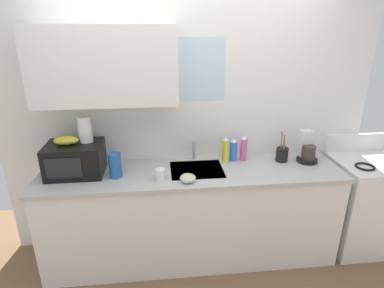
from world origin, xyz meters
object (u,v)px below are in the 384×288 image
(coffee_maker, at_px, (307,150))
(utensil_crock, at_px, (282,154))
(mug_white, at_px, (160,174))
(dish_soap_bottle_pink, at_px, (244,149))
(stove_range, at_px, (361,203))
(cereal_canister, at_px, (115,165))
(dish_soap_bottle_blue, at_px, (233,150))
(dish_soap_bottle_yellow, at_px, (225,150))
(paper_towel_roll, at_px, (85,129))
(microwave, at_px, (75,159))
(small_bowl, at_px, (188,178))
(banana_bunch, at_px, (66,140))

(coffee_maker, bearing_deg, utensil_crock, 177.15)
(mug_white, relative_size, utensil_crock, 0.33)
(dish_soap_bottle_pink, height_order, utensil_crock, utensil_crock)
(stove_range, relative_size, cereal_canister, 5.08)
(dish_soap_bottle_blue, bearing_deg, mug_white, -154.68)
(dish_soap_bottle_yellow, bearing_deg, dish_soap_bottle_blue, 20.15)
(dish_soap_bottle_yellow, bearing_deg, coffee_maker, -3.34)
(paper_towel_roll, distance_m, dish_soap_bottle_blue, 1.32)
(stove_range, relative_size, microwave, 2.35)
(stove_range, relative_size, small_bowl, 8.31)
(utensil_crock, height_order, small_bowl, utensil_crock)
(coffee_maker, distance_m, dish_soap_bottle_pink, 0.59)
(stove_range, distance_m, paper_towel_roll, 2.68)
(small_bowl, bearing_deg, microwave, 165.03)
(coffee_maker, height_order, dish_soap_bottle_yellow, coffee_maker)
(stove_range, xyz_separation_m, small_bowl, (-1.72, -0.20, 0.47))
(banana_bunch, relative_size, paper_towel_roll, 0.91)
(paper_towel_roll, bearing_deg, dish_soap_bottle_pink, 3.19)
(banana_bunch, bearing_deg, coffee_maker, 1.58)
(microwave, height_order, small_bowl, microwave)
(microwave, relative_size, dish_soap_bottle_pink, 1.87)
(stove_range, height_order, coffee_maker, coffee_maker)
(dish_soap_bottle_yellow, xyz_separation_m, dish_soap_bottle_blue, (0.08, 0.03, -0.02))
(dish_soap_bottle_pink, bearing_deg, stove_range, -8.50)
(utensil_crock, relative_size, small_bowl, 2.22)
(stove_range, relative_size, banana_bunch, 5.40)
(banana_bunch, xyz_separation_m, dish_soap_bottle_blue, (1.44, 0.13, -0.20))
(dish_soap_bottle_pink, bearing_deg, dish_soap_bottle_blue, 176.63)
(dish_soap_bottle_pink, xyz_separation_m, small_bowl, (-0.56, -0.38, -0.08))
(stove_range, height_order, banana_bunch, banana_bunch)
(paper_towel_roll, bearing_deg, utensil_crock, 0.65)
(mug_white, bearing_deg, paper_towel_roll, 158.48)
(stove_range, xyz_separation_m, paper_towel_roll, (-2.55, 0.10, 0.82))
(banana_bunch, bearing_deg, utensil_crock, 2.12)
(paper_towel_roll, height_order, cereal_canister, paper_towel_roll)
(stove_range, height_order, dish_soap_bottle_pink, dish_soap_bottle_pink)
(dish_soap_bottle_blue, xyz_separation_m, utensil_crock, (0.45, -0.06, -0.03))
(cereal_canister, xyz_separation_m, utensil_crock, (1.50, 0.17, -0.04))
(coffee_maker, height_order, cereal_canister, coffee_maker)
(coffee_maker, distance_m, dish_soap_bottle_blue, 0.68)
(utensil_crock, distance_m, small_bowl, 0.96)
(dish_soap_bottle_pink, bearing_deg, mug_white, -157.81)
(stove_range, xyz_separation_m, dish_soap_bottle_blue, (-1.26, 0.18, 0.55))
(banana_bunch, distance_m, cereal_canister, 0.45)
(microwave, height_order, utensil_crock, utensil_crock)
(microwave, relative_size, dish_soap_bottle_blue, 2.08)
(paper_towel_roll, distance_m, small_bowl, 0.95)
(microwave, bearing_deg, banana_bunch, 178.20)
(microwave, xyz_separation_m, utensil_crock, (1.84, 0.07, -0.06))
(banana_bunch, height_order, cereal_canister, banana_bunch)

